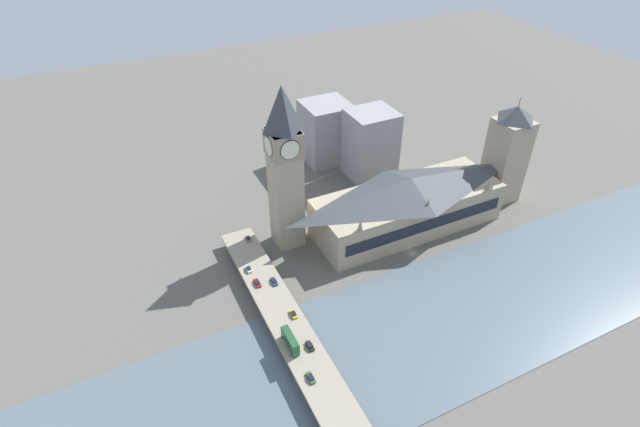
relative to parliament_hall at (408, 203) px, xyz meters
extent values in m
plane|color=#605E56|center=(-17.42, 8.00, -12.70)|extent=(600.00, 600.00, 0.00)
cube|color=slate|center=(-53.78, 8.00, -12.55)|extent=(60.71, 360.00, 0.30)
cube|color=tan|center=(0.06, 0.00, -3.57)|extent=(28.95, 84.76, 18.26)
cube|color=black|center=(-14.57, 0.00, -2.65)|extent=(0.40, 77.98, 5.48)
pyramid|color=#3D4247|center=(0.06, 0.00, 9.23)|extent=(28.37, 83.07, 7.34)
cone|color=gray|center=(-13.42, -32.21, 8.06)|extent=(2.20, 2.20, 5.00)
cone|color=gray|center=(-13.42, 0.00, 8.06)|extent=(2.20, 2.20, 5.00)
cone|color=gray|center=(-13.42, 32.21, 8.06)|extent=(2.20, 2.20, 5.00)
cube|color=tan|center=(13.37, 52.19, 14.11)|extent=(11.62, 11.62, 53.61)
cube|color=gray|center=(13.37, 52.19, 35.68)|extent=(12.32, 12.32, 10.46)
cylinder|color=black|center=(7.38, 52.19, 35.68)|extent=(0.50, 8.19, 8.19)
cylinder|color=silver|center=(7.26, 52.19, 35.68)|extent=(0.62, 7.59, 7.59)
cylinder|color=black|center=(19.36, 52.19, 35.68)|extent=(0.50, 8.19, 8.19)
cylinder|color=silver|center=(19.48, 52.19, 35.68)|extent=(0.62, 7.59, 7.59)
cylinder|color=black|center=(13.37, 46.21, 35.68)|extent=(8.19, 0.50, 8.19)
cylinder|color=silver|center=(13.37, 46.09, 35.68)|extent=(7.59, 0.62, 7.59)
cylinder|color=black|center=(13.37, 58.18, 35.68)|extent=(8.19, 0.50, 8.19)
cylinder|color=silver|center=(13.37, 58.30, 35.68)|extent=(7.59, 0.62, 7.59)
pyramid|color=#383D42|center=(13.37, 52.19, 49.86)|extent=(11.85, 11.85, 17.90)
cube|color=tan|center=(0.06, -53.88, 7.89)|extent=(15.00, 15.00, 41.18)
pyramid|color=#3D4247|center=(0.06, -53.88, 31.85)|extent=(15.00, 15.00, 6.75)
cylinder|color=#333338|center=(0.06, -53.88, 37.23)|extent=(0.30, 0.30, 4.00)
cube|color=gray|center=(-53.78, 72.63, -10.53)|extent=(3.00, 11.26, 4.33)
cube|color=gray|center=(-0.08, 72.63, -10.53)|extent=(3.00, 11.26, 4.33)
cube|color=gray|center=(-53.78, 72.63, -7.77)|extent=(153.43, 13.25, 1.20)
cube|color=#235B33|center=(-43.92, 75.68, -5.73)|extent=(10.19, 2.57, 2.04)
cube|color=black|center=(-43.92, 75.68, -5.33)|extent=(9.17, 2.63, 0.90)
cube|color=#235B33|center=(-43.92, 75.68, -3.52)|extent=(9.99, 2.57, 2.40)
cube|color=black|center=(-43.92, 75.68, -3.40)|extent=(9.17, 2.63, 1.15)
cube|color=#1E4E2B|center=(-43.92, 75.68, -2.24)|extent=(9.88, 2.44, 0.16)
cylinder|color=black|center=(-39.65, 74.50, -6.65)|extent=(1.03, 0.28, 1.03)
cylinder|color=black|center=(-39.65, 76.85, -6.65)|extent=(1.03, 0.28, 1.03)
cylinder|color=black|center=(-48.10, 74.50, -6.65)|extent=(1.03, 0.28, 1.03)
cylinder|color=black|center=(-48.10, 76.85, -6.65)|extent=(1.03, 0.28, 1.03)
cube|color=black|center=(-47.29, 70.14, -6.57)|extent=(4.25, 1.78, 0.69)
cube|color=black|center=(-47.42, 70.14, -5.93)|extent=(2.21, 1.61, 0.60)
cylinder|color=black|center=(-45.65, 69.34, -6.82)|extent=(0.70, 0.22, 0.70)
cylinder|color=black|center=(-45.65, 70.94, -6.82)|extent=(0.70, 0.22, 0.70)
cylinder|color=black|center=(-48.93, 69.34, -6.82)|extent=(0.70, 0.22, 0.70)
cylinder|color=black|center=(-48.93, 70.94, -6.82)|extent=(0.70, 0.22, 0.70)
cube|color=silver|center=(-2.92, 75.89, -6.57)|extent=(3.91, 1.75, 0.69)
cube|color=black|center=(-3.04, 75.89, -5.93)|extent=(2.03, 1.58, 0.59)
cylinder|color=black|center=(-1.45, 75.11, -6.82)|extent=(0.69, 0.22, 0.69)
cylinder|color=black|center=(-1.45, 76.68, -6.82)|extent=(0.69, 0.22, 0.69)
cylinder|color=black|center=(-4.39, 75.11, -6.82)|extent=(0.69, 0.22, 0.69)
cylinder|color=black|center=(-4.39, 76.68, -6.82)|extent=(0.69, 0.22, 0.69)
cube|color=navy|center=(-13.62, 69.44, -6.61)|extent=(4.51, 1.71, 0.61)
cube|color=black|center=(-13.76, 69.44, -6.05)|extent=(2.35, 1.54, 0.51)
cylinder|color=black|center=(-11.86, 68.67, -6.81)|extent=(0.71, 0.22, 0.71)
cylinder|color=black|center=(-11.86, 70.20, -6.81)|extent=(0.71, 0.22, 0.71)
cylinder|color=black|center=(-15.38, 68.67, -6.81)|extent=(0.71, 0.22, 0.71)
cylinder|color=black|center=(-15.38, 70.20, -6.81)|extent=(0.71, 0.22, 0.71)
cube|color=#2D5638|center=(-58.48, 75.13, -6.63)|extent=(4.44, 1.76, 0.56)
cube|color=black|center=(-58.62, 75.13, -6.09)|extent=(2.31, 1.58, 0.54)
cylinder|color=black|center=(-56.76, 74.34, -6.81)|extent=(0.71, 0.22, 0.71)
cylinder|color=black|center=(-56.76, 75.92, -6.81)|extent=(0.71, 0.22, 0.71)
cylinder|color=black|center=(-60.21, 74.34, -6.81)|extent=(0.71, 0.22, 0.71)
cylinder|color=black|center=(-60.21, 75.92, -6.81)|extent=(0.71, 0.22, 0.71)
cube|color=slate|center=(15.19, 69.59, -6.60)|extent=(3.81, 1.82, 0.67)
cube|color=black|center=(15.08, 69.59, -6.03)|extent=(1.98, 1.64, 0.47)
cylinder|color=black|center=(16.64, 68.77, -6.85)|extent=(0.64, 0.22, 0.64)
cylinder|color=black|center=(16.64, 70.41, -6.85)|extent=(0.64, 0.22, 0.64)
cylinder|color=black|center=(13.74, 68.77, -6.85)|extent=(0.64, 0.22, 0.64)
cylinder|color=black|center=(13.74, 70.41, -6.85)|extent=(0.64, 0.22, 0.64)
cube|color=maroon|center=(-11.58, 75.47, -6.60)|extent=(4.69, 1.81, 0.63)
cube|color=black|center=(-11.72, 75.47, -6.03)|extent=(2.44, 1.63, 0.50)
cylinder|color=black|center=(-9.73, 74.66, -6.81)|extent=(0.71, 0.22, 0.71)
cylinder|color=black|center=(-9.73, 76.28, -6.81)|extent=(0.71, 0.22, 0.71)
cylinder|color=black|center=(-13.42, 74.66, -6.81)|extent=(0.71, 0.22, 0.71)
cylinder|color=black|center=(-13.42, 76.28, -6.81)|extent=(0.71, 0.22, 0.71)
cube|color=gold|center=(-32.00, 69.43, -6.63)|extent=(4.17, 1.80, 0.57)
cube|color=black|center=(-32.13, 69.43, -6.12)|extent=(2.17, 1.62, 0.45)
cylinder|color=black|center=(-30.41, 68.62, -6.82)|extent=(0.70, 0.22, 0.70)
cylinder|color=black|center=(-30.41, 70.24, -6.82)|extent=(0.70, 0.22, 0.70)
cylinder|color=black|center=(-33.60, 68.62, -6.82)|extent=(0.70, 0.22, 0.70)
cylinder|color=black|center=(-33.60, 70.24, -6.82)|extent=(0.70, 0.22, 0.70)
cube|color=#939399|center=(45.97, -7.74, 5.05)|extent=(21.05, 23.02, 35.49)
cube|color=#939399|center=(70.68, 5.09, 3.65)|extent=(23.20, 23.91, 32.70)
camera|label=1|loc=(-145.04, 114.19, 126.49)|focal=28.00mm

